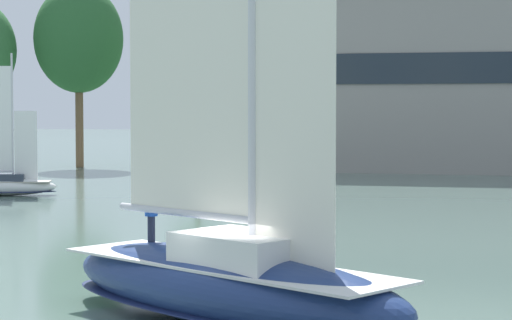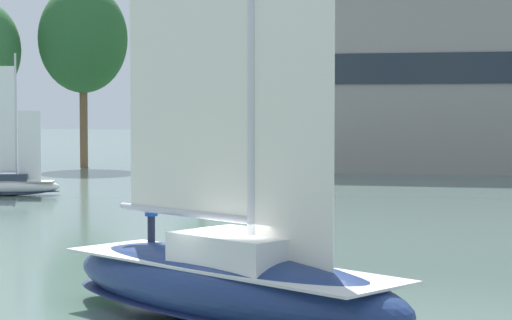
% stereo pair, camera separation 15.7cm
% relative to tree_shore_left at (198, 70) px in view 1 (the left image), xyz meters
% --- Properties ---
extents(tree_shore_left, '(5.76, 5.76, 11.86)m').
position_rel_tree_shore_left_xyz_m(tree_shore_left, '(0.00, 0.00, 0.00)').
color(tree_shore_left, brown).
rests_on(tree_shore_left, ground).
extents(tree_shore_center, '(7.73, 7.73, 15.90)m').
position_rel_tree_shore_left_xyz_m(tree_shore_center, '(-11.22, 1.47, 2.83)').
color(tree_shore_center, brown).
rests_on(tree_shore_center, ground).
extents(sailboat_main, '(10.97, 8.29, 15.05)m').
position_rel_tree_shore_left_xyz_m(sailboat_main, '(17.80, -56.77, -7.13)').
color(sailboat_main, navy).
rests_on(sailboat_main, ground).
extents(sailboat_moored_near_marina, '(6.31, 3.48, 8.38)m').
position_rel_tree_shore_left_xyz_m(sailboat_moored_near_marina, '(-4.05, -25.99, -7.58)').
color(sailboat_moored_near_marina, white).
rests_on(sailboat_moored_near_marina, ground).
extents(sailboat_moored_mid_channel, '(8.36, 6.41, 11.53)m').
position_rel_tree_shore_left_xyz_m(sailboat_moored_mid_channel, '(10.26, -20.95, -7.36)').
color(sailboat_moored_mid_channel, silver).
rests_on(sailboat_moored_mid_channel, ground).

